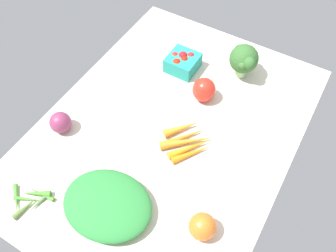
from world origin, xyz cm
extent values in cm
cube|color=beige|center=(0.00, 0.00, 1.00)|extent=(104.00, 76.00, 2.00)
cube|color=teal|center=(26.22, 9.31, 4.82)|extent=(10.43, 10.43, 5.64)
sphere|color=red|center=(27.02, 9.79, 7.35)|extent=(3.09, 3.09, 3.09)
sphere|color=red|center=(28.70, 7.51, 7.08)|extent=(2.55, 2.55, 2.55)
sphere|color=red|center=(26.11, 12.55, 6.86)|extent=(2.61, 2.61, 2.61)
sphere|color=red|center=(25.77, 8.50, 7.12)|extent=(2.60, 2.60, 2.60)
sphere|color=red|center=(23.25, 10.18, 6.87)|extent=(3.04, 3.04, 3.04)
sphere|color=orange|center=(-23.93, -24.36, 5.66)|extent=(7.31, 7.31, 7.31)
cone|color=orange|center=(-4.40, -11.09, 3.10)|extent=(12.16, 9.68, 2.20)
cone|color=orange|center=(-3.11, -9.67, 3.19)|extent=(13.29, 10.38, 2.38)
cone|color=orange|center=(-1.60, -7.99, 3.40)|extent=(13.54, 14.91, 2.79)
cone|color=orange|center=(-0.23, -6.47, 3.08)|extent=(13.50, 10.53, 2.15)
cone|color=orange|center=(1.99, -4.01, 3.41)|extent=(11.56, 9.66, 2.82)
ellipsoid|color=red|center=(17.47, -3.57, 6.19)|extent=(10.98, 10.98, 8.38)
cone|color=#4A7C2F|center=(-37.50, 19.71, 2.64)|extent=(2.01, 9.55, 1.27)
cone|color=#587838|center=(-42.61, 20.10, 2.84)|extent=(8.52, 3.17, 1.68)
cone|color=#448F31|center=(-42.38, 24.00, 2.73)|extent=(7.49, 8.00, 1.46)
cone|color=#45902E|center=(-40.50, 21.13, 2.61)|extent=(4.51, 8.21, 1.22)
cone|color=#4E7D42|center=(-39.75, 18.04, 2.70)|extent=(8.05, 2.57, 1.40)
cone|color=#458C2C|center=(-38.25, 20.44, 2.99)|extent=(5.69, 8.18, 1.97)
ellipsoid|color=#2D8339|center=(-31.22, 0.54, 4.86)|extent=(22.51, 26.67, 5.71)
cylinder|color=#A0CE8B|center=(33.75, -10.14, 4.11)|extent=(3.75, 3.75, 4.21)
sphere|color=#32632D|center=(33.75, -10.14, 9.95)|extent=(9.98, 9.98, 9.98)
sphere|color=#39682F|center=(36.64, -7.39, 10.22)|extent=(4.24, 4.24, 4.24)
sphere|color=#39692F|center=(29.88, -11.11, 10.79)|extent=(2.99, 2.99, 2.99)
sphere|color=#33652D|center=(30.90, -12.93, 11.72)|extent=(4.25, 4.25, 4.25)
sphere|color=#315F29|center=(37.74, -10.30, 10.33)|extent=(3.83, 3.83, 3.83)
sphere|color=#853256|center=(-16.74, 29.14, 5.40)|extent=(6.79, 6.79, 6.79)
camera|label=1|loc=(-56.11, -33.05, 94.64)|focal=37.94mm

